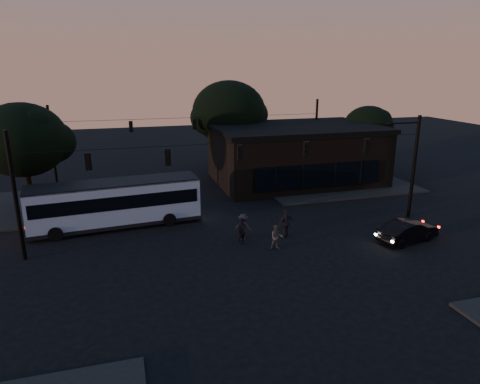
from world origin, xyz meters
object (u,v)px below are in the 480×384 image
object	(u,v)px
car	(408,231)
building	(296,154)
pedestrian_b	(277,237)
bus	(116,202)
pedestrian_c	(286,223)
pedestrian_a	(242,231)
pedestrian_d	(243,227)

from	to	relation	value
car	building	bearing A→B (deg)	-9.50
pedestrian_b	bus	bearing A→B (deg)	153.52
pedestrian_c	pedestrian_b	bearing A→B (deg)	34.70
bus	car	distance (m)	19.48
pedestrian_a	building	bearing A→B (deg)	33.14
building	car	world-z (taller)	building
building	bus	bearing A→B (deg)	-154.64
bus	pedestrian_c	distance (m)	11.74
pedestrian_d	bus	bearing A→B (deg)	-7.22
car	pedestrian_b	size ratio (longest dim) A/B	2.71
pedestrian_c	pedestrian_d	size ratio (longest dim) A/B	1.12
building	pedestrian_a	distance (m)	16.38
building	pedestrian_d	size ratio (longest dim) A/B	8.93
car	pedestrian_a	size ratio (longest dim) A/B	2.41
building	pedestrian_c	xyz separation A→B (m)	(-6.23, -13.07, -1.75)
pedestrian_c	bus	bearing A→B (deg)	-43.57
building	bus	xyz separation A→B (m)	(-16.75, -7.94, -0.90)
bus	pedestrian_b	size ratio (longest dim) A/B	7.48
pedestrian_a	pedestrian_d	xyz separation A→B (m)	(0.31, 0.72, -0.01)
pedestrian_a	pedestrian_b	bearing A→B (deg)	-57.72
pedestrian_b	pedestrian_d	xyz separation A→B (m)	(-1.52, 2.03, 0.09)
car	pedestrian_c	distance (m)	7.76
pedestrian_d	pedestrian_c	bearing A→B (deg)	-164.73
pedestrian_b	pedestrian_c	distance (m)	2.04
pedestrian_a	pedestrian_c	bearing A→B (deg)	-16.57
bus	pedestrian_a	distance (m)	9.27
bus	pedestrian_a	xyz separation A→B (m)	(7.46, -5.42, -0.93)
building	pedestrian_b	world-z (taller)	building
pedestrian_a	pedestrian_c	distance (m)	3.08
pedestrian_d	pedestrian_a	bearing A→B (deg)	90.71
pedestrian_b	pedestrian_c	size ratio (longest dim) A/B	0.81
car	pedestrian_b	bearing A→B (deg)	68.93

